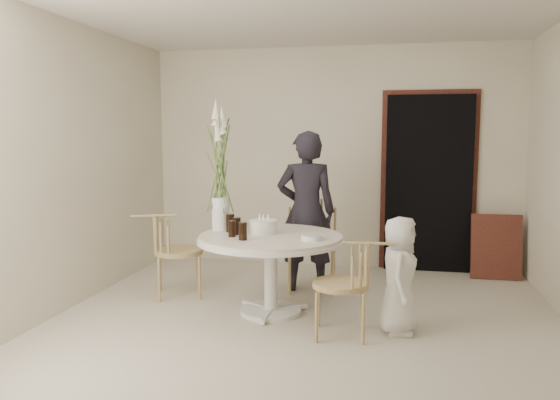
% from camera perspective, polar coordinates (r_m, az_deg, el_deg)
% --- Properties ---
extents(ground, '(4.50, 4.50, 0.00)m').
position_cam_1_polar(ground, '(4.84, 2.54, -12.89)').
color(ground, beige).
rests_on(ground, ground).
extents(room_shell, '(4.50, 4.50, 4.50)m').
position_cam_1_polar(room_shell, '(4.56, 2.65, 6.65)').
color(room_shell, silver).
rests_on(room_shell, ground).
extents(doorway, '(1.00, 0.10, 2.10)m').
position_cam_1_polar(doorway, '(6.74, 15.24, 1.63)').
color(doorway, black).
rests_on(doorway, ground).
extents(door_trim, '(1.12, 0.03, 2.22)m').
position_cam_1_polar(door_trim, '(6.77, 15.23, 2.17)').
color(door_trim, brown).
rests_on(door_trim, ground).
extents(table, '(1.33, 1.33, 0.73)m').
position_cam_1_polar(table, '(4.97, -0.97, -4.97)').
color(table, silver).
rests_on(table, ground).
extents(picture_frame, '(0.56, 0.17, 0.74)m').
position_cam_1_polar(picture_frame, '(6.69, 21.67, -4.56)').
color(picture_frame, brown).
rests_on(picture_frame, ground).
extents(chair_far, '(0.59, 0.63, 0.97)m').
position_cam_1_polar(chair_far, '(5.88, 3.39, -2.99)').
color(chair_far, tan).
rests_on(chair_far, ground).
extents(chair_right, '(0.50, 0.47, 0.79)m').
position_cam_1_polar(chair_right, '(4.48, 7.77, -7.75)').
color(chair_right, tan).
rests_on(chair_right, ground).
extents(chair_left, '(0.61, 0.59, 0.85)m').
position_cam_1_polar(chair_left, '(5.62, -11.78, -4.41)').
color(chair_left, tan).
rests_on(chair_left, ground).
extents(girl, '(0.66, 0.49, 1.67)m').
position_cam_1_polar(girl, '(5.69, 2.75, -1.21)').
color(girl, black).
rests_on(girl, ground).
extents(boy, '(0.34, 0.50, 0.97)m').
position_cam_1_polar(boy, '(4.62, 12.36, -7.68)').
color(boy, silver).
rests_on(boy, ground).
extents(birthday_cake, '(0.25, 0.25, 0.17)m').
position_cam_1_polar(birthday_cake, '(5.03, -1.77, -2.81)').
color(birthday_cake, white).
rests_on(birthday_cake, table).
extents(cola_tumbler_a, '(0.09, 0.09, 0.14)m').
position_cam_1_polar(cola_tumbler_a, '(4.88, -5.04, -3.01)').
color(cola_tumbler_a, black).
rests_on(cola_tumbler_a, table).
extents(cola_tumbler_b, '(0.07, 0.07, 0.15)m').
position_cam_1_polar(cola_tumbler_b, '(4.72, -3.91, -3.27)').
color(cola_tumbler_b, black).
rests_on(cola_tumbler_b, table).
extents(cola_tumbler_c, '(0.09, 0.09, 0.17)m').
position_cam_1_polar(cola_tumbler_c, '(5.12, -5.23, -2.40)').
color(cola_tumbler_c, black).
rests_on(cola_tumbler_c, table).
extents(cola_tumbler_d, '(0.09, 0.09, 0.16)m').
position_cam_1_polar(cola_tumbler_d, '(4.98, -4.53, -2.73)').
color(cola_tumbler_d, black).
rests_on(cola_tumbler_d, table).
extents(plate_stack, '(0.19, 0.19, 0.05)m').
position_cam_1_polar(plate_stack, '(4.72, 3.33, -3.93)').
color(plate_stack, silver).
rests_on(plate_stack, table).
extents(flower_vase, '(0.17, 0.17, 1.24)m').
position_cam_1_polar(flower_vase, '(5.17, -6.29, 3.30)').
color(flower_vase, silver).
rests_on(flower_vase, table).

